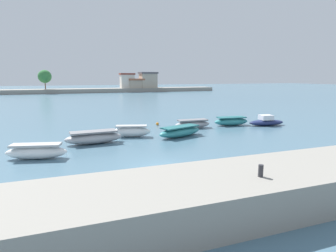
# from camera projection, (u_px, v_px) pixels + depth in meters

# --- Properties ---
(ground_plane) EXTENTS (400.00, 400.00, 0.00)m
(ground_plane) POSITION_uv_depth(u_px,v_px,m) (162.00, 168.00, 20.42)
(ground_plane) COLOR slate
(seawall_embankment) EXTENTS (76.66, 5.03, 1.82)m
(seawall_embankment) POSITION_uv_depth(u_px,v_px,m) (215.00, 195.00, 13.52)
(seawall_embankment) COLOR gray
(seawall_embankment) RESTS_ON ground
(mooring_bollard) EXTENTS (0.23, 0.23, 0.57)m
(mooring_bollard) POSITION_uv_depth(u_px,v_px,m) (261.00, 171.00, 13.28)
(mooring_bollard) COLOR #2D2D33
(mooring_bollard) RESTS_ON seawall_embankment
(moored_boat_0) EXTENTS (4.84, 2.43, 1.19)m
(moored_boat_0) POSITION_uv_depth(u_px,v_px,m) (36.00, 152.00, 22.63)
(moored_boat_0) COLOR white
(moored_boat_0) RESTS_ON ground
(moored_boat_1) EXTENTS (5.48, 2.04, 1.22)m
(moored_boat_1) POSITION_uv_depth(u_px,v_px,m) (94.00, 138.00, 27.76)
(moored_boat_1) COLOR #9E9EA3
(moored_boat_1) RESTS_ON ground
(moored_boat_2) EXTENTS (4.26, 2.41, 1.23)m
(moored_boat_2) POSITION_uv_depth(u_px,v_px,m) (131.00, 131.00, 30.88)
(moored_boat_2) COLOR white
(moored_boat_2) RESTS_ON ground
(moored_boat_3) EXTENTS (5.74, 3.43, 1.13)m
(moored_boat_3) POSITION_uv_depth(u_px,v_px,m) (180.00, 132.00, 30.98)
(moored_boat_3) COLOR teal
(moored_boat_3) RESTS_ON ground
(moored_boat_4) EXTENTS (4.66, 1.66, 1.07)m
(moored_boat_4) POSITION_uv_depth(u_px,v_px,m) (193.00, 124.00, 36.12)
(moored_boat_4) COLOR #9E9EA3
(moored_boat_4) RESTS_ON ground
(moored_boat_5) EXTENTS (4.79, 2.26, 1.12)m
(moored_boat_5) POSITION_uv_depth(u_px,v_px,m) (231.00, 121.00, 38.12)
(moored_boat_5) COLOR teal
(moored_boat_5) RESTS_ON ground
(moored_boat_6) EXTENTS (4.98, 2.41, 1.38)m
(moored_boat_6) POSITION_uv_depth(u_px,v_px,m) (266.00, 122.00, 38.05)
(moored_boat_6) COLOR navy
(moored_boat_6) RESTS_ON ground
(mooring_buoy_1) EXTENTS (0.40, 0.40, 0.40)m
(mooring_buoy_1) POSITION_uv_depth(u_px,v_px,m) (157.00, 124.00, 38.19)
(mooring_buoy_1) COLOR orange
(mooring_buoy_1) RESTS_ON ground
(distant_shoreline) EXTENTS (115.75, 8.55, 8.71)m
(distant_shoreline) POSITION_uv_depth(u_px,v_px,m) (85.00, 87.00, 113.87)
(distant_shoreline) COLOR gray
(distant_shoreline) RESTS_ON ground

